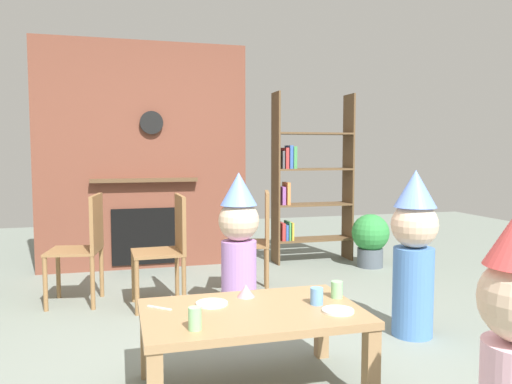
{
  "coord_description": "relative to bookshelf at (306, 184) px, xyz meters",
  "views": [
    {
      "loc": [
        -0.76,
        -2.9,
        1.25
      ],
      "look_at": [
        0.15,
        0.4,
        0.97
      ],
      "focal_mm": 35.24,
      "sensor_mm": 36.0,
      "label": 1
    }
  ],
  "objects": [
    {
      "name": "dining_chair_left",
      "position": [
        -2.32,
        -1.01,
        -0.37
      ],
      "size": [
        0.46,
        0.46,
        0.9
      ],
      "rotation": [
        0.0,
        0.0,
        2.98
      ],
      "color": "olive",
      "rests_on": "ground_plane"
    },
    {
      "name": "dining_chair_right",
      "position": [
        -0.88,
        -1.08,
        -0.37
      ],
      "size": [
        0.49,
        0.49,
        0.9
      ],
      "rotation": [
        0.0,
        0.0,
        2.88
      ],
      "color": "olive",
      "rests_on": "ground_plane"
    },
    {
      "name": "paper_plate_rear",
      "position": [
        -1.58,
        -2.7,
        -0.44
      ],
      "size": [
        0.17,
        0.17,
        0.01
      ],
      "primitive_type": "cylinder",
      "color": "white",
      "rests_on": "coffee_table"
    },
    {
      "name": "bookshelf",
      "position": [
        0.0,
        0.0,
        0.0
      ],
      "size": [
        0.9,
        0.28,
        1.9
      ],
      "color": "brown",
      "rests_on": "ground_plane"
    },
    {
      "name": "paper_cup_center",
      "position": [
        -1.04,
        -2.85,
        -0.41
      ],
      "size": [
        0.07,
        0.07,
        0.09
      ],
      "primitive_type": "cylinder",
      "color": "#669EE0",
      "rests_on": "coffee_table"
    },
    {
      "name": "paper_cup_near_left",
      "position": [
        -1.72,
        -3.06,
        -0.4
      ],
      "size": [
        0.06,
        0.06,
        0.11
      ],
      "primitive_type": "cylinder",
      "color": "#8CD18C",
      "rests_on": "coffee_table"
    },
    {
      "name": "child_in_pink",
      "position": [
        -0.13,
        -2.36,
        -0.29
      ],
      "size": [
        0.31,
        0.31,
        1.13
      ],
      "rotation": [
        0.0,
        0.0,
        -2.78
      ],
      "color": "#4C7FC6",
      "rests_on": "ground_plane"
    },
    {
      "name": "birthday_cake_slice",
      "position": [
        -1.37,
        -2.62,
        -0.42
      ],
      "size": [
        0.1,
        0.1,
        0.07
      ],
      "primitive_type": "cone",
      "color": "pink",
      "rests_on": "coffee_table"
    },
    {
      "name": "brick_fireplace_feature",
      "position": [
        -1.78,
        0.2,
        0.31
      ],
      "size": [
        2.2,
        0.28,
        2.4
      ],
      "color": "brown",
      "rests_on": "ground_plane"
    },
    {
      "name": "coffee_table",
      "position": [
        -1.39,
        -2.84,
        -0.51
      ],
      "size": [
        1.13,
        0.71,
        0.43
      ],
      "color": "#9E7A51",
      "rests_on": "ground_plane"
    },
    {
      "name": "table_fork",
      "position": [
        -1.85,
        -2.69,
        -0.45
      ],
      "size": [
        0.12,
        0.11,
        0.01
      ],
      "primitive_type": "cube",
      "rotation": [
        0.0,
        0.0,
        2.42
      ],
      "color": "silver",
      "rests_on": "coffee_table"
    },
    {
      "name": "paper_cup_near_right",
      "position": [
        -0.88,
        -2.77,
        -0.4
      ],
      "size": [
        0.06,
        0.06,
        0.09
      ],
      "primitive_type": "cylinder",
      "color": "#8CD18C",
      "rests_on": "coffee_table"
    },
    {
      "name": "ground_plane",
      "position": [
        -1.29,
        -2.4,
        -0.89
      ],
      "size": [
        12.0,
        12.0,
        0.0
      ],
      "primitive_type": "plane",
      "color": "gray"
    },
    {
      "name": "child_by_the_chairs",
      "position": [
        -1.19,
        -1.71,
        -0.31
      ],
      "size": [
        0.3,
        0.3,
        1.1
      ],
      "rotation": [
        0.0,
        0.0,
        -1.75
      ],
      "color": "#B27FCC",
      "rests_on": "ground_plane"
    },
    {
      "name": "paper_plate_front",
      "position": [
        -0.98,
        -3.0,
        -0.44
      ],
      "size": [
        0.16,
        0.16,
        0.01
      ],
      "primitive_type": "cylinder",
      "color": "white",
      "rests_on": "coffee_table"
    },
    {
      "name": "dining_chair_middle",
      "position": [
        -1.66,
        -1.25,
        -0.37
      ],
      "size": [
        0.41,
        0.41,
        0.9
      ],
      "rotation": [
        0.0,
        0.0,
        3.18
      ],
      "color": "olive",
      "rests_on": "ground_plane"
    },
    {
      "name": "potted_plant_tall",
      "position": [
        0.57,
        -0.45,
        -0.56
      ],
      "size": [
        0.4,
        0.4,
        0.58
      ],
      "color": "#4C5660",
      "rests_on": "ground_plane"
    }
  ]
}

